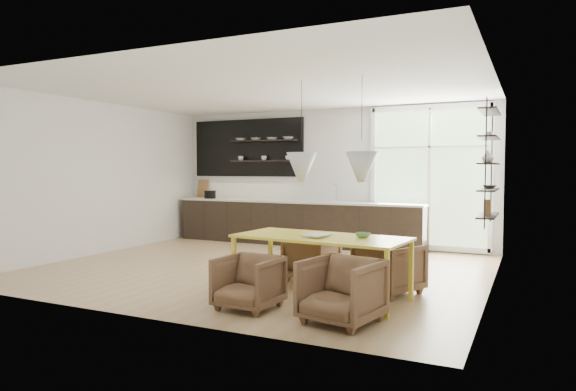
{
  "coord_description": "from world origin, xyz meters",
  "views": [
    {
      "loc": [
        3.98,
        -7.29,
        1.63
      ],
      "look_at": [
        0.21,
        0.6,
        1.17
      ],
      "focal_mm": 32.0,
      "sensor_mm": 36.0,
      "label": 1
    }
  ],
  "objects_px": {
    "armchair_back_left": "(312,259)",
    "armchair_back_right": "(389,268)",
    "armchair_front_left": "(249,282)",
    "wire_stool": "(236,273)",
    "dining_table": "(321,240)",
    "armchair_front_right": "(341,291)"
  },
  "relations": [
    {
      "from": "armchair_front_left",
      "to": "wire_stool",
      "type": "relative_size",
      "value": 1.77
    },
    {
      "from": "dining_table",
      "to": "armchair_front_left",
      "type": "xyz_separation_m",
      "value": [
        -0.56,
        -0.82,
        -0.42
      ]
    },
    {
      "from": "armchair_back_left",
      "to": "armchair_front_left",
      "type": "distance_m",
      "value": 1.74
    },
    {
      "from": "dining_table",
      "to": "armchair_back_left",
      "type": "distance_m",
      "value": 1.13
    },
    {
      "from": "wire_stool",
      "to": "dining_table",
      "type": "bearing_deg",
      "value": 8.2
    },
    {
      "from": "dining_table",
      "to": "wire_stool",
      "type": "distance_m",
      "value": 1.25
    },
    {
      "from": "wire_stool",
      "to": "armchair_back_left",
      "type": "bearing_deg",
      "value": 59.53
    },
    {
      "from": "dining_table",
      "to": "armchair_front_right",
      "type": "bearing_deg",
      "value": -50.89
    },
    {
      "from": "dining_table",
      "to": "armchair_front_left",
      "type": "bearing_deg",
      "value": -119.22
    },
    {
      "from": "dining_table",
      "to": "armchair_back_left",
      "type": "xyz_separation_m",
      "value": [
        -0.5,
        0.92,
        -0.42
      ]
    },
    {
      "from": "dining_table",
      "to": "armchair_front_right",
      "type": "height_order",
      "value": "dining_table"
    },
    {
      "from": "armchair_front_left",
      "to": "wire_stool",
      "type": "xyz_separation_m",
      "value": [
        -0.57,
        0.66,
        -0.06
      ]
    },
    {
      "from": "armchair_back_left",
      "to": "armchair_back_right",
      "type": "bearing_deg",
      "value": 173.51
    },
    {
      "from": "armchair_back_left",
      "to": "armchair_front_left",
      "type": "bearing_deg",
      "value": 94.7
    },
    {
      "from": "armchair_front_right",
      "to": "armchair_front_left",
      "type": "bearing_deg",
      "value": -170.85
    },
    {
      "from": "armchair_front_right",
      "to": "wire_stool",
      "type": "xyz_separation_m",
      "value": [
        -1.73,
        0.72,
        -0.1
      ]
    },
    {
      "from": "armchair_back_left",
      "to": "armchair_front_left",
      "type": "height_order",
      "value": "armchair_front_left"
    },
    {
      "from": "dining_table",
      "to": "wire_stool",
      "type": "bearing_deg",
      "value": -166.57
    },
    {
      "from": "armchair_back_right",
      "to": "armchair_front_left",
      "type": "bearing_deg",
      "value": 75.24
    },
    {
      "from": "armchair_back_left",
      "to": "armchair_front_left",
      "type": "relative_size",
      "value": 1.0
    },
    {
      "from": "wire_stool",
      "to": "armchair_front_right",
      "type": "bearing_deg",
      "value": -22.5
    },
    {
      "from": "armchair_back_left",
      "to": "armchair_front_right",
      "type": "distance_m",
      "value": 2.1
    }
  ]
}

